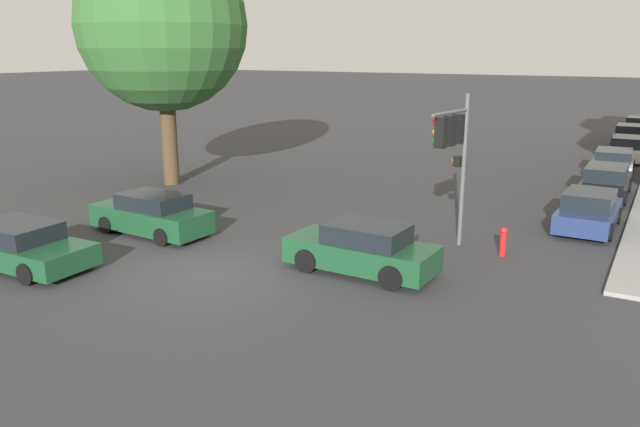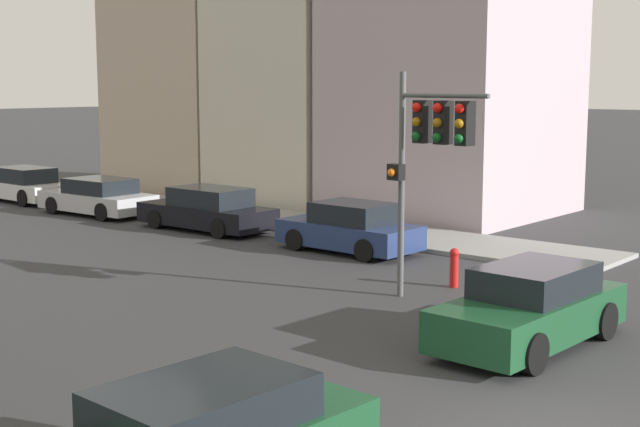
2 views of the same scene
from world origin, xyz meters
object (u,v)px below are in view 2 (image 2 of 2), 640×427
parked_car_2 (98,197)px  fire_hydrant (454,266)px  parked_car_1 (207,210)px  traffic_signal (430,139)px  parked_car_0 (350,229)px  parked_car_3 (23,185)px  crossing_car_2 (531,308)px

parked_car_2 → fire_hydrant: (-1.68, -15.86, -0.14)m
parked_car_1 → fire_hydrant: size_ratio=5.17×
traffic_signal → parked_car_1: (3.55, 10.70, -2.88)m
parked_car_0 → parked_car_2: 11.32m
parked_car_0 → parked_car_3: bearing=0.9°
parked_car_1 → parked_car_3: (0.07, 10.81, 0.00)m
parked_car_1 → crossing_car_2: bearing=159.4°
parked_car_0 → parked_car_2: bearing=2.2°
crossing_car_2 → parked_car_3: (5.09, 24.66, -0.04)m
parked_car_0 → traffic_signal: bearing=145.0°
parked_car_2 → parked_car_1: bearing=179.8°
traffic_signal → parked_car_3: (3.62, 21.51, -2.87)m
traffic_signal → parked_car_1: traffic_signal is taller
parked_car_3 → parked_car_1: bearing=-179.5°
parked_car_0 → fire_hydrant: parked_car_0 is taller
crossing_car_2 → fire_hydrant: (3.14, 3.51, -0.21)m
traffic_signal → fire_hydrant: (1.67, 0.36, -3.04)m
fire_hydrant → traffic_signal: bearing=-167.8°
parked_car_1 → parked_car_0: bearing=179.6°
traffic_signal → parked_car_2: bearing=-94.0°
crossing_car_2 → parked_car_0: bearing=-120.2°
crossing_car_2 → parked_car_0: 9.51m
traffic_signal → crossing_car_2: bearing=72.6°
traffic_signal → parked_car_1: bearing=-100.7°
crossing_car_2 → fire_hydrant: bearing=-130.0°
crossing_car_2 → parked_car_2: size_ratio=0.96×
parked_car_1 → parked_car_3: size_ratio=1.02×
crossing_car_2 → parked_car_2: crossing_car_2 is taller
crossing_car_2 → parked_car_1: (5.02, 13.85, -0.04)m
traffic_signal → parked_car_2: traffic_signal is taller
traffic_signal → parked_car_0: 6.71m
parked_car_3 → parked_car_2: bearing=177.9°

